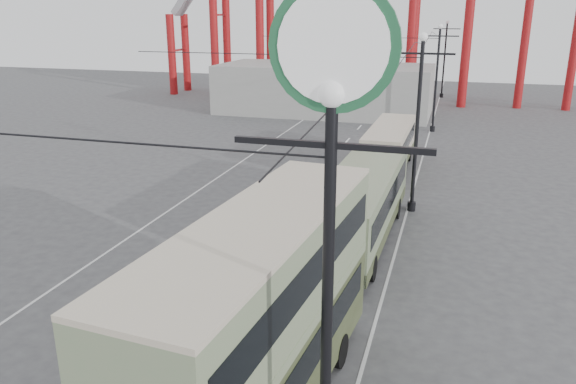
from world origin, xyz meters
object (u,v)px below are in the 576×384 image
(lamp_post_near, at_px, (330,172))
(double_decker_bus, at_px, (262,312))
(pedestrian, at_px, (248,237))
(single_decker_cream, at_px, (389,145))
(single_decker_green, at_px, (362,203))

(lamp_post_near, distance_m, double_decker_bus, 6.18)
(lamp_post_near, bearing_deg, pedestrian, 116.26)
(single_decker_cream, relative_size, pedestrian, 5.68)
(double_decker_bus, relative_size, pedestrian, 6.24)
(lamp_post_near, height_order, single_decker_cream, lamp_post_near)
(double_decker_bus, relative_size, single_decker_green, 0.90)
(double_decker_bus, bearing_deg, pedestrian, 117.50)
(double_decker_bus, xyz_separation_m, pedestrian, (-4.04, 9.69, -2.31))
(single_decker_cream, bearing_deg, pedestrian, -103.87)
(lamp_post_near, distance_m, single_decker_cream, 29.72)
(single_decker_cream, bearing_deg, single_decker_green, -88.10)
(lamp_post_near, bearing_deg, double_decker_bus, 125.71)
(double_decker_bus, xyz_separation_m, single_decker_cream, (0.13, 25.73, -1.46))
(single_decker_cream, xyz_separation_m, pedestrian, (-4.17, -16.04, -0.85))
(pedestrian, bearing_deg, double_decker_bus, 78.67)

